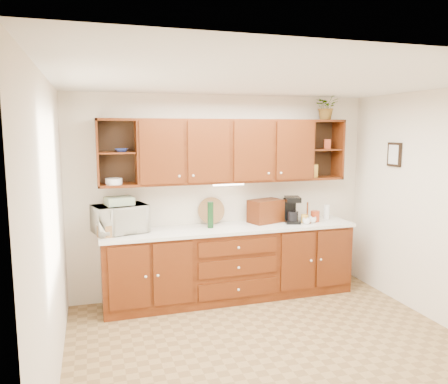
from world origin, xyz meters
TOP-DOWN VIEW (x-y plane):
  - floor at (0.00, 0.00)m, footprint 4.00×4.00m
  - ceiling at (0.00, 0.00)m, footprint 4.00×4.00m
  - back_wall at (0.00, 1.75)m, footprint 4.00×0.00m
  - left_wall at (-2.00, 0.00)m, footprint 0.00×3.50m
  - right_wall at (2.00, 0.00)m, footprint 0.00×3.50m
  - base_cabinets at (0.00, 1.45)m, footprint 3.20×0.60m
  - countertop at (0.00, 1.44)m, footprint 3.24×0.64m
  - upper_cabinets at (0.01, 1.59)m, footprint 3.20×0.33m
  - undercabinet_light at (0.00, 1.53)m, footprint 0.40×0.05m
  - framed_picture at (1.98, 0.90)m, footprint 0.03×0.24m
  - wicker_basket at (-1.52, 1.39)m, footprint 0.28×0.28m
  - microwave at (-1.36, 1.53)m, footprint 0.69×0.56m
  - towel_stack at (-1.36, 1.53)m, footprint 0.36×0.29m
  - wine_bottle at (-0.26, 1.45)m, footprint 0.09×0.09m
  - woven_tray at (-0.19, 1.69)m, footprint 0.36×0.12m
  - bread_box at (0.52, 1.56)m, footprint 0.49×0.39m
  - mug_tree at (1.03, 1.35)m, footprint 0.22×0.24m
  - canister_red at (1.18, 1.41)m, footprint 0.15×0.15m
  - canister_white at (1.41, 1.52)m, footprint 0.09×0.09m
  - canister_yellow at (1.01, 1.38)m, footprint 0.11×0.11m
  - coffee_maker at (0.85, 1.45)m, footprint 0.24×0.28m
  - bowl_stack at (-1.31, 1.57)m, footprint 0.18×0.18m
  - plate_stack at (-1.42, 1.56)m, footprint 0.25×0.25m
  - pantry_box_yellow at (1.21, 1.56)m, footprint 0.12×0.11m
  - pantry_box_red at (1.42, 1.57)m, footprint 0.11×0.10m
  - potted_plant at (1.38, 1.55)m, footprint 0.38×0.35m

SIDE VIEW (x-z plane):
  - floor at x=0.00m, z-range 0.00..0.00m
  - base_cabinets at x=0.00m, z-range 0.00..0.90m
  - countertop at x=0.00m, z-range 0.90..0.94m
  - woven_tray at x=-0.19m, z-range 0.78..1.12m
  - mug_tree at x=1.03m, z-range 0.84..1.12m
  - canister_yellow at x=1.01m, z-range 0.94..1.05m
  - wicker_basket at x=-1.52m, z-range 0.94..1.08m
  - canister_red at x=1.18m, z-range 0.94..1.09m
  - canister_white at x=1.41m, z-range 0.94..1.14m
  - bread_box at x=0.52m, z-range 0.94..1.24m
  - wine_bottle at x=-0.26m, z-range 0.94..1.27m
  - coffee_maker at x=0.85m, z-range 0.93..1.28m
  - microwave at x=-1.36m, z-range 0.94..1.28m
  - back_wall at x=0.00m, z-range -0.70..3.30m
  - left_wall at x=-2.00m, z-range -0.45..3.05m
  - right_wall at x=2.00m, z-range -0.45..3.05m
  - towel_stack at x=-1.36m, z-range 1.28..1.37m
  - undercabinet_light at x=0.00m, z-range 1.46..1.48m
  - plate_stack at x=-1.42m, z-range 1.52..1.59m
  - pantry_box_yellow at x=1.21m, z-range 1.52..1.69m
  - framed_picture at x=1.98m, z-range 1.70..2.00m
  - upper_cabinets at x=0.01m, z-range 1.49..2.29m
  - bowl_stack at x=-1.31m, z-range 1.90..1.94m
  - pantry_box_red at x=1.42m, z-range 1.90..2.03m
  - potted_plant at x=1.38m, z-range 2.29..2.64m
  - ceiling at x=0.00m, z-range 2.60..2.60m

